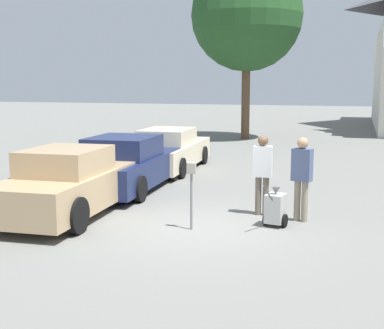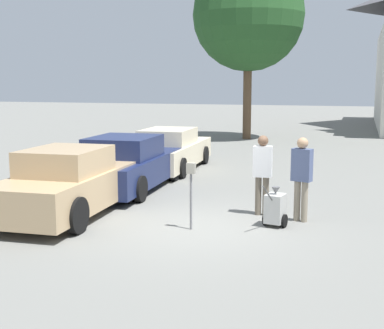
{
  "view_description": "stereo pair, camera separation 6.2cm",
  "coord_description": "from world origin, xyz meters",
  "views": [
    {
      "loc": [
        3.13,
        -10.29,
        2.99
      ],
      "look_at": [
        -0.5,
        1.38,
        1.1
      ],
      "focal_mm": 50.0,
      "sensor_mm": 36.0,
      "label": 1
    },
    {
      "loc": [
        3.19,
        -10.27,
        2.99
      ],
      "look_at": [
        -0.5,
        1.38,
        1.1
      ],
      "focal_mm": 50.0,
      "sensor_mm": 36.0,
      "label": 2
    }
  ],
  "objects": [
    {
      "name": "ground_plane",
      "position": [
        0.0,
        0.0,
        0.0
      ],
      "size": [
        120.0,
        120.0,
        0.0
      ],
      "primitive_type": "plane",
      "color": "slate"
    },
    {
      "name": "shade_tree",
      "position": [
        -2.58,
        17.58,
        6.38
      ],
      "size": [
        5.75,
        5.75,
        9.28
      ],
      "color": "brown",
      "rests_on": "ground_plane"
    },
    {
      "name": "parking_meter",
      "position": [
        -0.03,
        -0.15,
        0.96
      ],
      "size": [
        0.18,
        0.09,
        1.38
      ],
      "color": "slate",
      "rests_on": "ground_plane"
    },
    {
      "name": "parked_car_cream",
      "position": [
        -3.03,
        6.84,
        0.66
      ],
      "size": [
        2.11,
        5.12,
        1.42
      ],
      "rotation": [
        0.0,
        0.0,
        0.05
      ],
      "color": "beige",
      "rests_on": "ground_plane"
    },
    {
      "name": "parked_car_tan",
      "position": [
        -3.03,
        0.21,
        0.72
      ],
      "size": [
        2.11,
        4.7,
        1.54
      ],
      "rotation": [
        0.0,
        0.0,
        0.05
      ],
      "color": "tan",
      "rests_on": "ground_plane"
    },
    {
      "name": "person_worker",
      "position": [
        1.13,
        1.49,
        1.04
      ],
      "size": [
        0.43,
        0.24,
        1.82
      ],
      "rotation": [
        0.0,
        0.0,
        3.2
      ],
      "color": "#665B4C",
      "rests_on": "ground_plane"
    },
    {
      "name": "equipment_cart",
      "position": [
        1.57,
        0.61,
        0.39
      ],
      "size": [
        0.51,
        1.0,
        1.0
      ],
      "rotation": [
        0.0,
        0.0,
        -0.19
      ],
      "color": "#B2B2AD",
      "rests_on": "ground_plane"
    },
    {
      "name": "parked_car_navy",
      "position": [
        -3.03,
        3.28,
        0.69
      ],
      "size": [
        2.26,
        4.96,
        1.51
      ],
      "rotation": [
        0.0,
        0.0,
        0.05
      ],
      "color": "#19234C",
      "rests_on": "ground_plane"
    },
    {
      "name": "person_supervisor",
      "position": [
        2.03,
        1.19,
        1.05
      ],
      "size": [
        0.47,
        0.33,
        1.83
      ],
      "rotation": [
        0.0,
        0.0,
        2.84
      ],
      "color": "gray",
      "rests_on": "ground_plane"
    }
  ]
}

